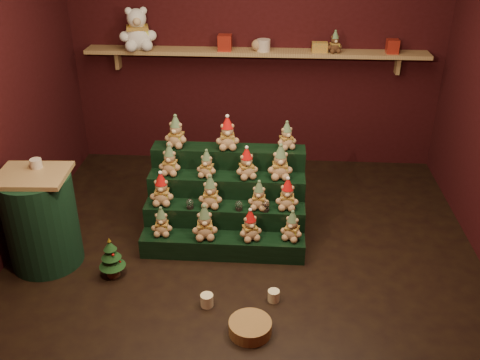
# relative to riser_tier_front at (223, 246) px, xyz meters

# --- Properties ---
(ground) EXTENTS (4.00, 4.00, 0.00)m
(ground) POSITION_rel_riser_tier_front_xyz_m (0.19, -0.06, -0.09)
(ground) COLOR black
(ground) RESTS_ON ground
(back_wall) EXTENTS (4.00, 0.10, 2.80)m
(back_wall) POSITION_rel_riser_tier_front_xyz_m (0.19, 1.99, 1.31)
(back_wall) COLOR black
(back_wall) RESTS_ON ground
(front_wall) EXTENTS (4.00, 0.10, 2.80)m
(front_wall) POSITION_rel_riser_tier_front_xyz_m (0.19, -2.11, 1.31)
(front_wall) COLOR black
(front_wall) RESTS_ON ground
(back_shelf) EXTENTS (3.60, 0.26, 0.24)m
(back_shelf) POSITION_rel_riser_tier_front_xyz_m (0.19, 1.82, 1.20)
(back_shelf) COLOR tan
(back_shelf) RESTS_ON ground
(riser_tier_front) EXTENTS (1.40, 0.22, 0.18)m
(riser_tier_front) POSITION_rel_riser_tier_front_xyz_m (0.00, 0.00, 0.00)
(riser_tier_front) COLOR black
(riser_tier_front) RESTS_ON ground
(riser_tier_midfront) EXTENTS (1.40, 0.22, 0.36)m
(riser_tier_midfront) POSITION_rel_riser_tier_front_xyz_m (0.00, 0.22, 0.09)
(riser_tier_midfront) COLOR black
(riser_tier_midfront) RESTS_ON ground
(riser_tier_midback) EXTENTS (1.40, 0.22, 0.54)m
(riser_tier_midback) POSITION_rel_riser_tier_front_xyz_m (0.00, 0.44, 0.18)
(riser_tier_midback) COLOR black
(riser_tier_midback) RESTS_ON ground
(riser_tier_back) EXTENTS (1.40, 0.22, 0.72)m
(riser_tier_back) POSITION_rel_riser_tier_front_xyz_m (0.00, 0.66, 0.27)
(riser_tier_back) COLOR black
(riser_tier_back) RESTS_ON ground
(teddy_0) EXTENTS (0.19, 0.17, 0.25)m
(teddy_0) POSITION_rel_riser_tier_front_xyz_m (-0.52, 0.02, 0.22)
(teddy_0) COLOR tan
(teddy_0) RESTS_ON riser_tier_front
(teddy_1) EXTENTS (0.24, 0.22, 0.30)m
(teddy_1) POSITION_rel_riser_tier_front_xyz_m (-0.15, -0.01, 0.24)
(teddy_1) COLOR tan
(teddy_1) RESTS_ON riser_tier_front
(teddy_2) EXTENTS (0.24, 0.23, 0.27)m
(teddy_2) POSITION_rel_riser_tier_front_xyz_m (0.23, -0.00, 0.22)
(teddy_2) COLOR tan
(teddy_2) RESTS_ON riser_tier_front
(teddy_3) EXTENTS (0.23, 0.22, 0.26)m
(teddy_3) POSITION_rel_riser_tier_front_xyz_m (0.58, 0.02, 0.22)
(teddy_3) COLOR tan
(teddy_3) RESTS_ON riser_tier_front
(teddy_4) EXTENTS (0.22, 0.20, 0.29)m
(teddy_4) POSITION_rel_riser_tier_front_xyz_m (-0.55, 0.22, 0.41)
(teddy_4) COLOR tan
(teddy_4) RESTS_ON riser_tier_midfront
(teddy_5) EXTENTS (0.21, 0.19, 0.29)m
(teddy_5) POSITION_rel_riser_tier_front_xyz_m (-0.12, 0.21, 0.41)
(teddy_5) COLOR tan
(teddy_5) RESTS_ON riser_tier_midfront
(teddy_6) EXTENTS (0.19, 0.18, 0.25)m
(teddy_6) POSITION_rel_riser_tier_front_xyz_m (0.30, 0.21, 0.40)
(teddy_6) COLOR tan
(teddy_6) RESTS_ON riser_tier_midfront
(teddy_7) EXTENTS (0.20, 0.18, 0.28)m
(teddy_7) POSITION_rel_riser_tier_front_xyz_m (0.54, 0.22, 0.41)
(teddy_7) COLOR tan
(teddy_7) RESTS_ON riser_tier_midfront
(teddy_8) EXTENTS (0.21, 0.19, 0.28)m
(teddy_8) POSITION_rel_riser_tier_front_xyz_m (-0.51, 0.45, 0.59)
(teddy_8) COLOR tan
(teddy_8) RESTS_ON riser_tier_midback
(teddy_9) EXTENTS (0.21, 0.20, 0.25)m
(teddy_9) POSITION_rel_riser_tier_front_xyz_m (-0.17, 0.42, 0.57)
(teddy_9) COLOR tan
(teddy_9) RESTS_ON riser_tier_midback
(teddy_10) EXTENTS (0.25, 0.24, 0.28)m
(teddy_10) POSITION_rel_riser_tier_front_xyz_m (0.18, 0.43, 0.59)
(teddy_10) COLOR tan
(teddy_10) RESTS_ON riser_tier_midback
(teddy_11) EXTENTS (0.24, 0.21, 0.31)m
(teddy_11) POSITION_rel_riser_tier_front_xyz_m (0.47, 0.44, 0.60)
(teddy_11) COLOR tan
(teddy_11) RESTS_ON riser_tier_midback
(teddy_12) EXTENTS (0.24, 0.23, 0.29)m
(teddy_12) POSITION_rel_riser_tier_front_xyz_m (-0.47, 0.65, 0.78)
(teddy_12) COLOR tan
(teddy_12) RESTS_ON riser_tier_back
(teddy_13) EXTENTS (0.23, 0.21, 0.30)m
(teddy_13) POSITION_rel_riser_tier_front_xyz_m (-0.01, 0.64, 0.78)
(teddy_13) COLOR tan
(teddy_13) RESTS_ON riser_tier_back
(teddy_14) EXTENTS (0.23, 0.22, 0.25)m
(teddy_14) POSITION_rel_riser_tier_front_xyz_m (0.52, 0.68, 0.76)
(teddy_14) COLOR tan
(teddy_14) RESTS_ON riser_tier_back
(snow_globe_a) EXTENTS (0.07, 0.07, 0.09)m
(snow_globe_a) POSITION_rel_riser_tier_front_xyz_m (-0.29, 0.16, 0.31)
(snow_globe_a) COLOR black
(snow_globe_a) RESTS_ON riser_tier_midfront
(snow_globe_b) EXTENTS (0.06, 0.06, 0.09)m
(snow_globe_b) POSITION_rel_riser_tier_front_xyz_m (0.13, 0.16, 0.31)
(snow_globe_b) COLOR black
(snow_globe_b) RESTS_ON riser_tier_midfront
(snow_globe_c) EXTENTS (0.07, 0.07, 0.09)m
(snow_globe_c) POSITION_rel_riser_tier_front_xyz_m (0.36, 0.16, 0.32)
(snow_globe_c) COLOR black
(snow_globe_c) RESTS_ON riser_tier_midfront
(side_table) EXTENTS (0.58, 0.58, 0.83)m
(side_table) POSITION_rel_riser_tier_front_xyz_m (-1.46, -0.19, 0.32)
(side_table) COLOR tan
(side_table) RESTS_ON ground
(table_ornament) EXTENTS (0.09, 0.09, 0.07)m
(table_ornament) POSITION_rel_riser_tier_front_xyz_m (-1.46, -0.09, 0.78)
(table_ornament) COLOR beige
(table_ornament) RESTS_ON side_table
(mini_christmas_tree) EXTENTS (0.21, 0.21, 0.36)m
(mini_christmas_tree) POSITION_rel_riser_tier_front_xyz_m (-0.86, -0.34, 0.09)
(mini_christmas_tree) COLOR #452718
(mini_christmas_tree) RESTS_ON ground
(mug_left) EXTENTS (0.10, 0.10, 0.10)m
(mug_left) POSITION_rel_riser_tier_front_xyz_m (-0.06, -0.66, -0.04)
(mug_left) COLOR #F3E7B4
(mug_left) RESTS_ON ground
(mug_right) EXTENTS (0.09, 0.09, 0.09)m
(mug_right) POSITION_rel_riser_tier_front_xyz_m (0.45, -0.57, -0.04)
(mug_right) COLOR #F3E7B4
(mug_right) RESTS_ON ground
(wicker_basket) EXTENTS (0.32, 0.32, 0.10)m
(wicker_basket) POSITION_rel_riser_tier_front_xyz_m (0.28, -0.92, -0.04)
(wicker_basket) COLOR #AC7D45
(wicker_basket) RESTS_ON ground
(white_bear) EXTENTS (0.46, 0.43, 0.54)m
(white_bear) POSITION_rel_riser_tier_front_xyz_m (-1.04, 1.78, 1.50)
(white_bear) COLOR white
(white_bear) RESTS_ON back_shelf
(brown_bear) EXTENTS (0.19, 0.18, 0.22)m
(brown_bear) POSITION_rel_riser_tier_front_xyz_m (1.00, 1.78, 1.34)
(brown_bear) COLOR #4F331A
(brown_bear) RESTS_ON back_shelf
(gift_tin_red_a) EXTENTS (0.14, 0.14, 0.16)m
(gift_tin_red_a) POSITION_rel_riser_tier_front_xyz_m (-0.13, 1.79, 1.31)
(gift_tin_red_a) COLOR #A12618
(gift_tin_red_a) RESTS_ON back_shelf
(gift_tin_cream) EXTENTS (0.14, 0.14, 0.12)m
(gift_tin_cream) POSITION_rel_riser_tier_front_xyz_m (0.27, 1.79, 1.29)
(gift_tin_cream) COLOR beige
(gift_tin_cream) RESTS_ON back_shelf
(gift_tin_red_b) EXTENTS (0.12, 0.12, 0.14)m
(gift_tin_red_b) POSITION_rel_riser_tier_front_xyz_m (1.59, 1.79, 1.30)
(gift_tin_red_b) COLOR #A12618
(gift_tin_red_b) RESTS_ON back_shelf
(shelf_plush_ball) EXTENTS (0.12, 0.12, 0.12)m
(shelf_plush_ball) POSITION_rel_riser_tier_front_xyz_m (0.21, 1.79, 1.29)
(shelf_plush_ball) COLOR tan
(shelf_plush_ball) RESTS_ON back_shelf
(scarf_gift_box) EXTENTS (0.16, 0.10, 0.10)m
(scarf_gift_box) POSITION_rel_riser_tier_front_xyz_m (0.85, 1.79, 1.28)
(scarf_gift_box) COLOR orange
(scarf_gift_box) RESTS_ON back_shelf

